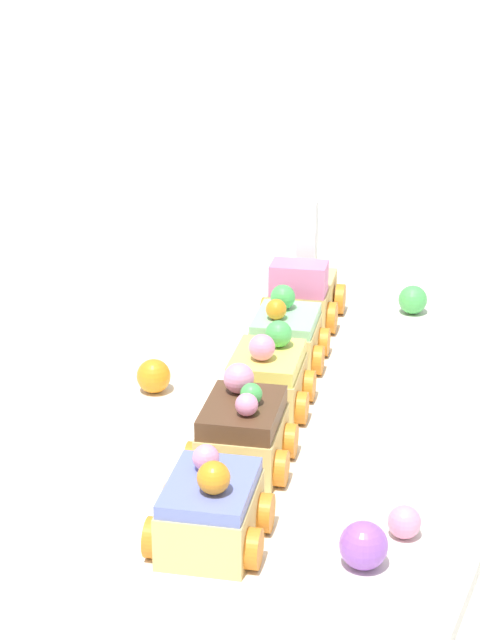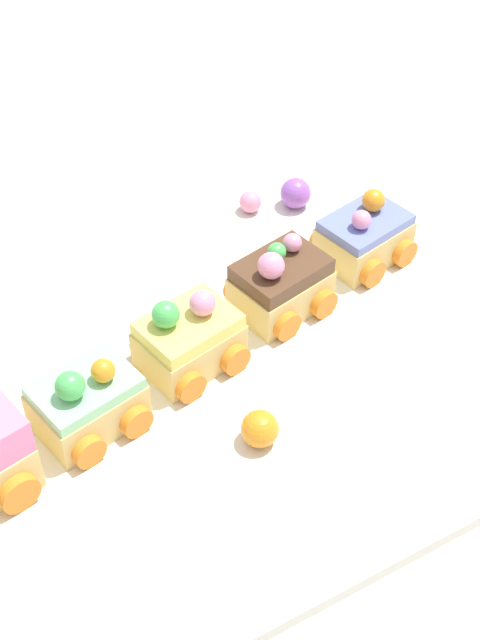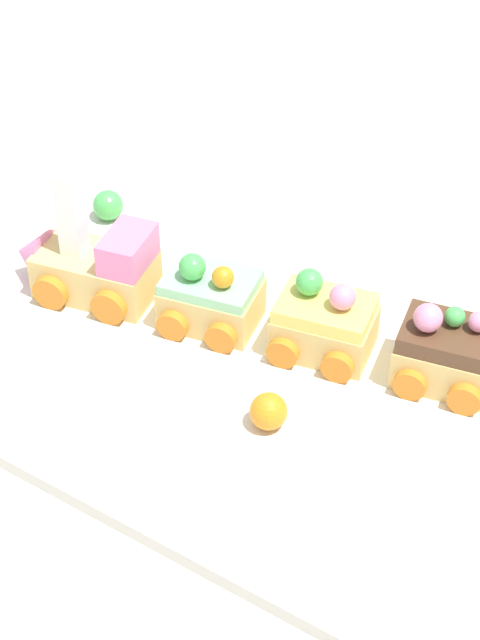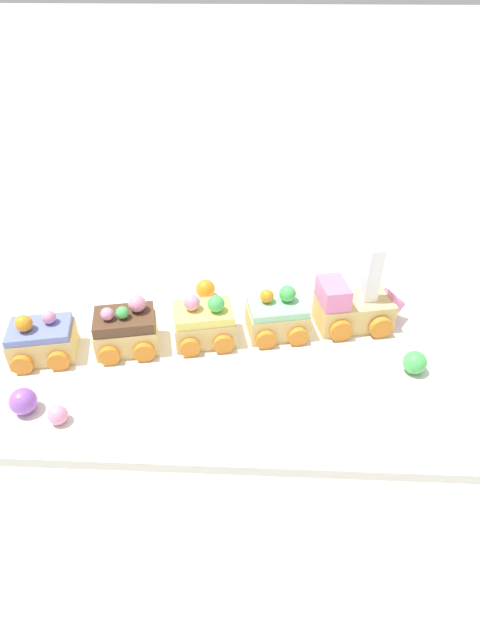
# 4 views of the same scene
# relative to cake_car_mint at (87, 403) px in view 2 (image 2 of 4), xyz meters

# --- Properties ---
(ground_plane) EXTENTS (10.00, 10.00, 0.00)m
(ground_plane) POSITION_rel_cake_car_mint_xyz_m (-0.07, -0.01, -0.03)
(ground_plane) COLOR beige
(display_board) EXTENTS (0.71, 0.40, 0.01)m
(display_board) POSITION_rel_cake_car_mint_xyz_m (-0.07, -0.01, -0.03)
(display_board) COLOR white
(display_board) RESTS_ON ground_plane
(cake_car_mint) EXTENTS (0.08, 0.08, 0.06)m
(cake_car_mint) POSITION_rel_cake_car_mint_xyz_m (0.00, 0.00, 0.00)
(cake_car_mint) COLOR #E5C675
(cake_car_mint) RESTS_ON display_board
(cake_car_lemon) EXTENTS (0.08, 0.08, 0.06)m
(cake_car_lemon) POSITION_rel_cake_car_mint_xyz_m (-0.09, -0.02, 0.00)
(cake_car_lemon) COLOR #E5C675
(cake_car_lemon) RESTS_ON display_board
(cake_car_chocolate) EXTENTS (0.08, 0.08, 0.07)m
(cake_car_chocolate) POSITION_rel_cake_car_mint_xyz_m (-0.18, -0.04, 0.00)
(cake_car_chocolate) COLOR #E5C675
(cake_car_chocolate) RESTS_ON display_board
(cake_car_blueberry) EXTENTS (0.08, 0.08, 0.06)m
(cake_car_blueberry) POSITION_rel_cake_car_mint_xyz_m (-0.27, -0.06, -0.00)
(cake_car_blueberry) COLOR #E5C675
(cake_car_blueberry) RESTS_ON display_board
(gumball_pink) EXTENTS (0.02, 0.02, 0.02)m
(gumball_pink) POSITION_rel_cake_car_mint_xyz_m (-0.22, -0.16, -0.01)
(gumball_pink) COLOR pink
(gumball_pink) RESTS_ON display_board
(gumball_purple) EXTENTS (0.03, 0.03, 0.03)m
(gumball_purple) POSITION_rel_cake_car_mint_xyz_m (-0.26, -0.15, -0.01)
(gumball_purple) COLOR #9956C6
(gumball_purple) RESTS_ON display_board
(gumball_orange) EXTENTS (0.03, 0.03, 0.03)m
(gumball_orange) POSITION_rel_cake_car_mint_xyz_m (-0.10, 0.07, -0.01)
(gumball_orange) COLOR orange
(gumball_orange) RESTS_ON display_board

